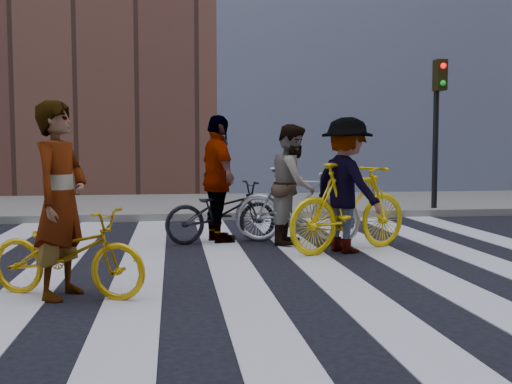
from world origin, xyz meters
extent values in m
plane|color=black|center=(0.00, 0.00, 0.00)|extent=(100.00, 100.00, 0.00)
cube|color=slate|center=(0.00, 7.50, 0.07)|extent=(100.00, 5.00, 0.15)
cube|color=silver|center=(-2.75, 0.00, 0.01)|extent=(0.55, 10.00, 0.01)
cube|color=silver|center=(-1.65, 0.00, 0.01)|extent=(0.55, 10.00, 0.01)
cube|color=silver|center=(-0.55, 0.00, 0.01)|extent=(0.55, 10.00, 0.01)
cube|color=silver|center=(0.55, 0.00, 0.01)|extent=(0.55, 10.00, 0.01)
cube|color=silver|center=(1.65, 0.00, 0.01)|extent=(0.55, 10.00, 0.01)
cube|color=silver|center=(2.75, 0.00, 0.01)|extent=(0.55, 10.00, 0.01)
cylinder|color=black|center=(4.40, 5.40, 1.60)|extent=(0.12, 0.12, 3.20)
cube|color=black|center=(4.40, 5.25, 3.00)|extent=(0.22, 0.28, 0.65)
sphere|color=red|center=(4.40, 5.10, 3.18)|extent=(0.12, 0.12, 0.12)
sphere|color=#0CCC26|center=(4.40, 5.10, 2.82)|extent=(0.12, 0.12, 0.12)
imported|color=#C7970B|center=(-2.30, -0.92, 0.44)|extent=(1.77, 1.17, 0.88)
imported|color=#B1B2BC|center=(0.62, 1.99, 0.59)|extent=(2.01, 1.25, 1.17)
imported|color=yellow|center=(1.21, 1.16, 0.63)|extent=(2.16, 1.43, 1.26)
imported|color=black|center=(-0.51, 2.25, 0.47)|extent=(1.90, 1.07, 0.95)
imported|color=slate|center=(-2.35, -0.92, 0.96)|extent=(0.69, 0.83, 1.93)
imported|color=slate|center=(0.57, 1.99, 0.91)|extent=(0.97, 1.08, 1.82)
imported|color=slate|center=(1.16, 1.16, 0.95)|extent=(1.15, 1.40, 1.89)
imported|color=slate|center=(-0.56, 2.25, 0.99)|extent=(0.76, 1.24, 1.97)
camera|label=1|loc=(-1.26, -6.95, 1.48)|focal=42.00mm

